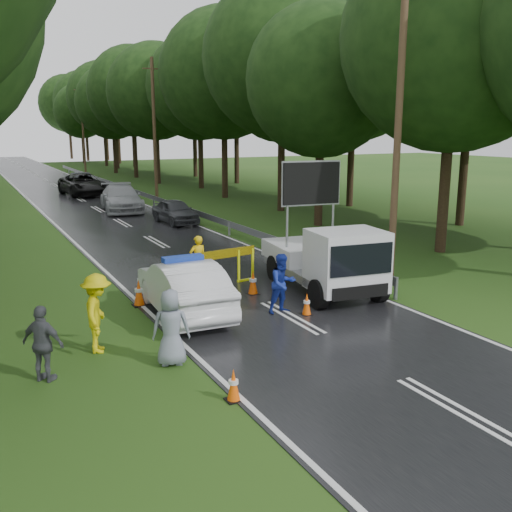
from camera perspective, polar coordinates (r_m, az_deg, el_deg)
ground at (r=15.81m, az=3.54°, el=-6.17°), size 160.00×160.00×0.00m
road at (r=43.79m, az=-17.20°, el=5.44°), size 7.00×140.00×0.02m
guardrail at (r=44.22m, az=-12.43°, el=6.47°), size 0.12×60.06×0.70m
utility_pole_near at (r=19.67m, az=14.02°, el=12.20°), size 1.40×0.24×10.00m
utility_pole_mid at (r=42.80m, az=-10.14°, el=12.44°), size 1.40×0.24×10.00m
utility_pole_far at (r=68.04m, az=-16.93°, el=12.11°), size 1.40×0.24×10.00m
tree_right_near at (r=22.49m, az=22.05°, el=18.05°), size 7.92×7.92×11.52m
police_sedan at (r=16.01m, az=-7.25°, el=-3.16°), size 1.86×4.68×1.67m
work_truck at (r=18.00m, az=7.16°, el=-0.30°), size 2.84×5.28×4.02m
barrier at (r=18.61m, az=-3.95°, el=-0.35°), size 2.93×0.42×1.22m
officer at (r=19.16m, az=-5.83°, el=-0.34°), size 0.60×0.40×1.62m
civilian at (r=15.97m, az=2.68°, el=-2.77°), size 0.87×0.71×1.70m
bystander_left at (r=13.70m, az=-15.58°, el=-5.54°), size 1.02×1.36×1.86m
bystander_mid at (r=12.51m, az=-20.51°, el=-8.23°), size 0.95×0.94×1.62m
bystander_right at (r=12.65m, az=-8.50°, el=-7.09°), size 0.97×0.78×1.71m
queue_car_first at (r=31.54m, az=-8.09°, el=4.45°), size 1.75×3.93×1.31m
queue_car_second at (r=36.82m, az=-13.32°, el=5.65°), size 2.99×5.84×1.62m
queue_car_third at (r=46.38m, az=-16.87°, el=6.85°), size 3.18×6.14×1.66m
queue_car_fourth at (r=52.46m, az=-16.99°, el=7.26°), size 1.57×3.99×1.29m
cone_near_left at (r=11.14m, az=-2.27°, el=-12.80°), size 0.30×0.30×0.65m
cone_center at (r=15.97m, az=5.10°, el=-4.84°), size 0.30×0.30×0.64m
cone_far at (r=17.84m, az=-0.31°, el=-2.69°), size 0.36×0.36×0.77m
cone_left_mid at (r=17.05m, az=-11.63°, el=-3.65°), size 0.37×0.37×0.79m
cone_right at (r=21.18m, az=5.40°, el=-0.40°), size 0.32×0.32×0.68m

